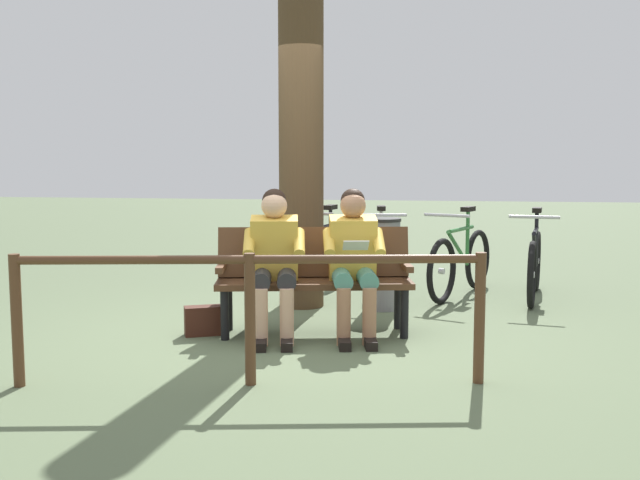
% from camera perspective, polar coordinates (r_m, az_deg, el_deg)
% --- Properties ---
extents(ground_plane, '(40.00, 40.00, 0.00)m').
position_cam_1_polar(ground_plane, '(6.06, -2.97, -7.50)').
color(ground_plane, '#566647').
extents(bench, '(1.66, 0.78, 0.87)m').
position_cam_1_polar(bench, '(6.15, -0.47, -2.47)').
color(bench, '#51331E').
rests_on(bench, ground).
extents(person_reading, '(0.54, 0.81, 1.20)m').
position_cam_1_polar(person_reading, '(5.98, 2.60, -1.20)').
color(person_reading, gold).
rests_on(person_reading, ground).
extents(person_companion, '(0.54, 0.81, 1.20)m').
position_cam_1_polar(person_companion, '(5.96, -3.54, -1.23)').
color(person_companion, gold).
rests_on(person_companion, ground).
extents(handbag, '(0.33, 0.25, 0.24)m').
position_cam_1_polar(handbag, '(6.18, -8.99, -6.15)').
color(handbag, '#3F1E14').
rests_on(handbag, ground).
extents(tree_trunk, '(0.43, 0.43, 4.06)m').
position_cam_1_polar(tree_trunk, '(7.21, -1.47, 10.96)').
color(tree_trunk, '#4C3823').
rests_on(tree_trunk, ground).
extents(litter_bin, '(0.35, 0.35, 0.88)m').
position_cam_1_polar(litter_bin, '(7.12, 4.84, -1.83)').
color(litter_bin, slate).
rests_on(litter_bin, ground).
extents(bicycle_orange, '(0.48, 1.67, 0.94)m').
position_cam_1_polar(bicycle_orange, '(7.93, 16.19, -1.82)').
color(bicycle_orange, black).
rests_on(bicycle_orange, ground).
extents(bicycle_blue, '(0.74, 1.57, 0.94)m').
position_cam_1_polar(bicycle_blue, '(7.92, 10.78, -1.69)').
color(bicycle_blue, black).
rests_on(bicycle_blue, ground).
extents(bicycle_silver, '(0.48, 1.68, 0.94)m').
position_cam_1_polar(bicycle_silver, '(7.92, 4.74, -1.60)').
color(bicycle_silver, black).
rests_on(bicycle_silver, ground).
extents(bicycle_purple, '(0.52, 1.66, 0.94)m').
position_cam_1_polar(bicycle_purple, '(8.06, 0.37, -1.44)').
color(bicycle_purple, black).
rests_on(bicycle_purple, ground).
extents(railing_fence, '(2.96, 0.61, 0.85)m').
position_cam_1_polar(railing_fence, '(4.72, -5.43, -4.17)').
color(railing_fence, '#51331E').
rests_on(railing_fence, ground).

